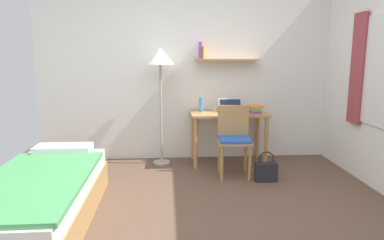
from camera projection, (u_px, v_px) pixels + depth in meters
The scene contains 10 objects.
ground_plane at pixel (207, 217), 3.41m from camera, with size 5.28×5.28×0.00m, color brown.
wall_back at pixel (192, 70), 5.16m from camera, with size 4.40×0.27×2.60m.
bed at pixel (41, 200), 3.22m from camera, with size 0.88×2.04×0.54m.
desk at pixel (228, 122), 5.00m from camera, with size 1.06×0.57×0.73m.
desk_chair at pixel (234, 137), 4.52m from camera, with size 0.44×0.41×0.89m.
standing_lamp at pixel (160, 63), 4.81m from camera, with size 0.39×0.39×1.62m.
laptop at pixel (231, 108), 5.02m from camera, with size 0.34×0.21×0.19m.
water_bottle at pixel (201, 105), 5.00m from camera, with size 0.06×0.06×0.21m, color #4C99DB.
book_stack at pixel (255, 109), 4.95m from camera, with size 0.19×0.26×0.10m.
handbag at pixel (266, 171), 4.35m from camera, with size 0.27×0.12×0.37m.
Camera 1 is at (-0.37, -3.16, 1.54)m, focal length 33.38 mm.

